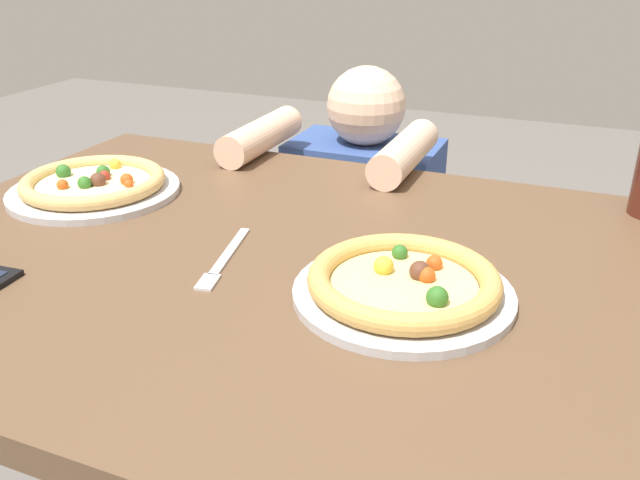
{
  "coord_description": "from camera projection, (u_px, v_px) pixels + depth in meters",
  "views": [
    {
      "loc": [
        0.4,
        -0.79,
        1.18
      ],
      "look_at": [
        0.07,
        0.01,
        0.78
      ],
      "focal_mm": 37.36,
      "sensor_mm": 36.0,
      "label": 1
    }
  ],
  "objects": [
    {
      "name": "fork",
      "position": [
        223.0,
        260.0,
        0.96
      ],
      "size": [
        0.06,
        0.2,
        0.0
      ],
      "color": "silver",
      "rests_on": "dining_table"
    },
    {
      "name": "pizza_far",
      "position": [
        94.0,
        185.0,
        1.2
      ],
      "size": [
        0.3,
        0.3,
        0.04
      ],
      "color": "#B7B7BC",
      "rests_on": "dining_table"
    },
    {
      "name": "pizza_near",
      "position": [
        404.0,
        284.0,
        0.86
      ],
      "size": [
        0.29,
        0.29,
        0.04
      ],
      "color": "#B7B7BC",
      "rests_on": "dining_table"
    },
    {
      "name": "diner_seated",
      "position": [
        361.0,
        258.0,
        1.72
      ],
      "size": [
        0.39,
        0.51,
        0.91
      ],
      "color": "#333847",
      "rests_on": "ground"
    },
    {
      "name": "dining_table",
      "position": [
        278.0,
        316.0,
        1.03
      ],
      "size": [
        1.24,
        0.91,
        0.75
      ],
      "color": "brown",
      "rests_on": "ground"
    }
  ]
}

